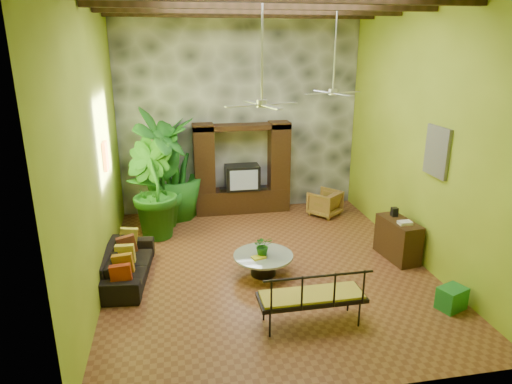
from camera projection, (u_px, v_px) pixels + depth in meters
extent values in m
plane|color=brown|center=(267.00, 266.00, 8.91)|extent=(7.00, 7.00, 0.00)
cube|color=olive|center=(239.00, 112.00, 11.41)|extent=(6.00, 0.02, 5.00)
cube|color=olive|center=(93.00, 147.00, 7.62)|extent=(0.02, 7.00, 5.00)
cube|color=olive|center=(423.00, 134.00, 8.65)|extent=(0.02, 7.00, 5.00)
cube|color=#3D4046|center=(240.00, 113.00, 11.35)|extent=(5.98, 0.10, 4.98)
cube|color=#311F0F|center=(270.00, 2.00, 7.43)|extent=(5.95, 0.16, 0.22)
cube|color=#311F0F|center=(255.00, 8.00, 8.64)|extent=(5.95, 0.16, 0.22)
cube|color=#311F0F|center=(244.00, 13.00, 9.86)|extent=(5.95, 0.16, 0.22)
cube|color=black|center=(242.00, 200.00, 11.75)|extent=(2.40, 0.50, 0.60)
cube|color=black|center=(204.00, 164.00, 11.28)|extent=(0.50, 0.48, 2.00)
cube|color=black|center=(279.00, 161.00, 11.61)|extent=(0.50, 0.48, 2.00)
cube|color=black|center=(242.00, 127.00, 11.16)|extent=(2.40, 0.48, 0.12)
cube|color=black|center=(242.00, 177.00, 11.54)|extent=(0.85, 0.52, 0.62)
cube|color=#8C99A8|center=(244.00, 180.00, 11.29)|extent=(0.70, 0.02, 0.50)
cylinder|color=silver|center=(262.00, 46.00, 7.23)|extent=(0.04, 0.04, 1.80)
cylinder|color=silver|center=(262.00, 103.00, 7.51)|extent=(0.18, 0.18, 0.12)
cube|color=silver|center=(281.00, 104.00, 7.66)|extent=(0.58, 0.26, 0.01)
cube|color=silver|center=(253.00, 102.00, 7.82)|extent=(0.26, 0.58, 0.01)
cube|color=silver|center=(242.00, 106.00, 7.37)|extent=(0.58, 0.26, 0.01)
cube|color=silver|center=(272.00, 107.00, 7.21)|extent=(0.26, 0.58, 0.01)
cylinder|color=silver|center=(335.00, 46.00, 9.04)|extent=(0.04, 0.04, 1.80)
cylinder|color=silver|center=(333.00, 92.00, 9.32)|extent=(0.18, 0.18, 0.12)
cube|color=silver|center=(347.00, 92.00, 9.47)|extent=(0.58, 0.26, 0.01)
cube|color=silver|center=(323.00, 91.00, 9.63)|extent=(0.26, 0.58, 0.01)
cube|color=silver|center=(318.00, 94.00, 9.18)|extent=(0.58, 0.26, 0.01)
cube|color=silver|center=(343.00, 95.00, 9.01)|extent=(0.26, 0.58, 0.01)
cube|color=gold|center=(105.00, 156.00, 8.68)|extent=(0.06, 0.32, 0.55)
cube|color=teal|center=(437.00, 152.00, 8.15)|extent=(0.06, 0.70, 0.90)
imported|color=black|center=(126.00, 264.00, 8.36)|extent=(0.97, 2.05, 0.58)
imported|color=brown|center=(325.00, 203.00, 11.48)|extent=(0.97, 0.97, 0.64)
imported|color=#206A1B|center=(161.00, 169.00, 10.40)|extent=(1.62, 1.78, 2.81)
imported|color=#1E5F19|center=(151.00, 189.00, 10.00)|extent=(1.52, 1.55, 2.19)
imported|color=#206A1B|center=(174.00, 169.00, 11.10)|extent=(1.50, 1.50, 2.49)
cylinder|color=black|center=(263.00, 265.00, 8.55)|extent=(0.47, 0.47, 0.36)
cylinder|color=#ABB6B2|center=(263.00, 256.00, 8.48)|extent=(1.11, 1.11, 0.04)
imported|color=#206019|center=(263.00, 246.00, 8.41)|extent=(0.35, 0.30, 0.39)
cube|color=yellow|center=(259.00, 257.00, 8.35)|extent=(0.28, 0.24, 0.03)
cube|color=black|center=(312.00, 298.00, 6.95)|extent=(1.65, 0.56, 0.07)
cube|color=gold|center=(312.00, 295.00, 6.94)|extent=(1.56, 0.51, 0.06)
cube|color=black|center=(318.00, 292.00, 6.59)|extent=(1.64, 0.05, 0.54)
cube|color=#3B2613|center=(398.00, 239.00, 9.13)|extent=(0.58, 1.06, 0.81)
cube|color=#1F7536|center=(452.00, 298.00, 7.43)|extent=(0.52, 0.46, 0.38)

